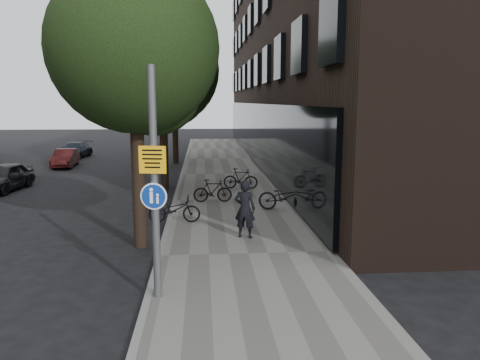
{
  "coord_description": "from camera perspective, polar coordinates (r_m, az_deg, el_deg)",
  "views": [
    {
      "loc": [
        -0.88,
        -8.05,
        3.95
      ],
      "look_at": [
        0.05,
        3.44,
        2.0
      ],
      "focal_mm": 35.0,
      "sensor_mm": 36.0,
      "label": 1
    }
  ],
  "objects": [
    {
      "name": "parked_car_far",
      "position": [
        34.97,
        -19.45,
        3.48
      ],
      "size": [
        1.93,
        3.92,
        1.1
      ],
      "primitive_type": "imported",
      "rotation": [
        0.0,
        0.0,
        -0.1
      ],
      "color": "black",
      "rests_on": "ground"
    },
    {
      "name": "parked_bike_curb_near",
      "position": [
        15.05,
        -8.01,
        -3.54
      ],
      "size": [
        1.67,
        0.64,
        0.86
      ],
      "primitive_type": "imported",
      "rotation": [
        0.0,
        0.0,
        1.53
      ],
      "color": "black",
      "rests_on": "sidewalk"
    },
    {
      "name": "ground",
      "position": [
        9.01,
        1.53,
        -16.41
      ],
      "size": [
        120.0,
        120.0,
        0.0
      ],
      "primitive_type": "plane",
      "color": "black",
      "rests_on": "ground"
    },
    {
      "name": "street_tree_far",
      "position": [
        30.26,
        -7.89,
        11.72
      ],
      "size": [
        5.0,
        5.0,
        7.8
      ],
      "color": "black",
      "rests_on": "ground"
    },
    {
      "name": "parked_bike_facade_far",
      "position": [
        20.61,
        0.06,
        0.18
      ],
      "size": [
        1.57,
        0.71,
        0.91
      ],
      "primitive_type": "imported",
      "rotation": [
        0.0,
        0.0,
        1.37
      ],
      "color": "black",
      "rests_on": "sidewalk"
    },
    {
      "name": "curb_edge",
      "position": [
        18.49,
        -7.98,
        -2.62
      ],
      "size": [
        0.15,
        60.0,
        0.13
      ],
      "primitive_type": "cube",
      "color": "slate",
      "rests_on": "ground"
    },
    {
      "name": "parked_bike_facade_near",
      "position": [
        16.55,
        5.51,
        -2.05
      ],
      "size": [
        2.02,
        1.3,
        1.0
      ],
      "primitive_type": "imported",
      "rotation": [
        0.0,
        0.0,
        1.2
      ],
      "color": "black",
      "rests_on": "sidewalk"
    },
    {
      "name": "building_right_dark_brick",
      "position": [
        31.88,
        13.26,
        18.47
      ],
      "size": [
        12.0,
        40.0,
        18.0
      ],
      "primitive_type": "cube",
      "color": "black",
      "rests_on": "ground"
    },
    {
      "name": "parked_car_mid",
      "position": [
        30.26,
        -20.52,
        2.52
      ],
      "size": [
        1.34,
        3.33,
        1.07
      ],
      "primitive_type": "imported",
      "rotation": [
        0.0,
        0.0,
        0.06
      ],
      "color": "#4E1716",
      "rests_on": "ground"
    },
    {
      "name": "parked_car_near",
      "position": [
        23.33,
        -26.86,
        0.34
      ],
      "size": [
        1.85,
        3.74,
        1.23
      ],
      "primitive_type": "imported",
      "rotation": [
        0.0,
        0.0,
        -0.11
      ],
      "color": "black",
      "rests_on": "ground"
    },
    {
      "name": "pedestrian",
      "position": [
        13.19,
        0.6,
        -3.55
      ],
      "size": [
        0.7,
        0.57,
        1.66
      ],
      "primitive_type": "imported",
      "rotation": [
        0.0,
        0.0,
        2.81
      ],
      "color": "black",
      "rests_on": "sidewalk"
    },
    {
      "name": "parked_bike_curb_far",
      "position": [
        17.9,
        -3.36,
        -1.32
      ],
      "size": [
        1.48,
        0.44,
        0.89
      ],
      "primitive_type": "imported",
      "rotation": [
        0.0,
        0.0,
        1.56
      ],
      "color": "black",
      "rests_on": "sidewalk"
    },
    {
      "name": "signpost",
      "position": [
        9.05,
        -10.37,
        -0.48
      ],
      "size": [
        0.52,
        0.15,
        4.49
      ],
      "rotation": [
        0.0,
        0.0,
        -0.19
      ],
      "color": "#595B5E",
      "rests_on": "sidewalk"
    },
    {
      "name": "street_tree_mid",
      "position": [
        21.28,
        -9.27,
        12.61
      ],
      "size": [
        5.0,
        5.0,
        7.8
      ],
      "color": "black",
      "rests_on": "ground"
    },
    {
      "name": "sidewalk",
      "position": [
        18.5,
        -1.0,
        -2.54
      ],
      "size": [
        4.5,
        60.0,
        0.12
      ],
      "primitive_type": "cube",
      "color": "slate",
      "rests_on": "ground"
    },
    {
      "name": "street_tree_near",
      "position": [
        12.85,
        -12.37,
        14.56
      ],
      "size": [
        4.4,
        4.4,
        7.5
      ],
      "color": "black",
      "rests_on": "ground"
    }
  ]
}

